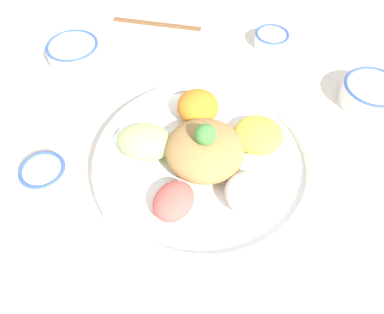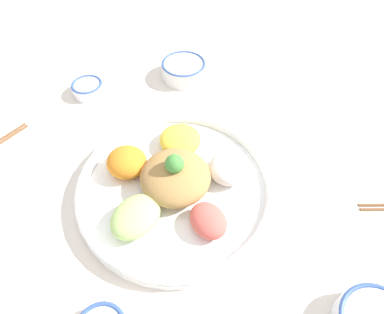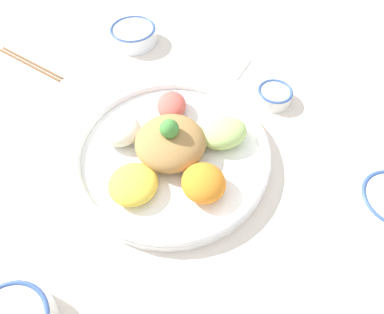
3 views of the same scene
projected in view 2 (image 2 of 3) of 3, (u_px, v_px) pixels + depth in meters
ground_plane at (187, 202)px, 0.64m from camera, size 2.40×2.40×0.00m
salad_platter at (175, 183)px, 0.63m from camera, size 0.39×0.39×0.11m
sauce_bowl_red at (88, 88)px, 0.83m from camera, size 0.08×0.08×0.03m
sauce_bowl_far at (184, 69)px, 0.87m from camera, size 0.12×0.12×0.05m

